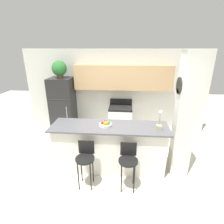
{
  "coord_description": "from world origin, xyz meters",
  "views": [
    {
      "loc": [
        0.32,
        -3.29,
        2.58
      ],
      "look_at": [
        0.0,
        0.7,
        1.09
      ],
      "focal_mm": 28.0,
      "sensor_mm": 36.0,
      "label": 1
    }
  ],
  "objects": [
    {
      "name": "counter_bar",
      "position": [
        0.0,
        0.0,
        0.52
      ],
      "size": [
        2.46,
        0.72,
        1.04
      ],
      "color": "silver",
      "rests_on": "ground_plane"
    },
    {
      "name": "bar_stool_left",
      "position": [
        -0.4,
        -0.55,
        0.61
      ],
      "size": [
        0.36,
        0.36,
        0.92
      ],
      "color": "black",
      "rests_on": "ground_plane"
    },
    {
      "name": "trash_bin",
      "position": [
        -1.02,
        1.42,
        0.19
      ],
      "size": [
        0.28,
        0.28,
        0.38
      ],
      "color": "#59595B",
      "rests_on": "ground_plane"
    },
    {
      "name": "bar_stool_right",
      "position": [
        0.4,
        -0.55,
        0.61
      ],
      "size": [
        0.36,
        0.36,
        0.92
      ],
      "color": "black",
      "rests_on": "ground_plane"
    },
    {
      "name": "pillar_right",
      "position": [
        1.5,
        0.0,
        1.28
      ],
      "size": [
        0.38,
        0.32,
        2.55
      ],
      "color": "silver",
      "rests_on": "ground_plane"
    },
    {
      "name": "wall_back",
      "position": [
        0.1,
        1.95,
        1.48
      ],
      "size": [
        5.6,
        0.38,
        2.55
      ],
      "color": "silver",
      "rests_on": "ground_plane"
    },
    {
      "name": "stove_range",
      "position": [
        0.18,
        1.67,
        0.46
      ],
      "size": [
        0.69,
        0.64,
        1.07
      ],
      "color": "white",
      "rests_on": "ground_plane"
    },
    {
      "name": "orchid_vase",
      "position": [
        1.0,
        -0.08,
        1.17
      ],
      "size": [
        0.1,
        0.1,
        0.4
      ],
      "color": "tan",
      "rests_on": "counter_bar"
    },
    {
      "name": "potted_plant_on_fridge",
      "position": [
        -1.58,
        1.65,
        2.01
      ],
      "size": [
        0.42,
        0.42,
        0.48
      ],
      "color": "brown",
      "rests_on": "refrigerator"
    },
    {
      "name": "ground_plane",
      "position": [
        0.0,
        0.0,
        0.0
      ],
      "size": [
        14.0,
        14.0,
        0.0
      ],
      "primitive_type": "plane",
      "color": "beige"
    },
    {
      "name": "fruit_bowl",
      "position": [
        -0.08,
        -0.01,
        1.09
      ],
      "size": [
        0.26,
        0.26,
        0.12
      ],
      "color": "silver",
      "rests_on": "counter_bar"
    },
    {
      "name": "refrigerator",
      "position": [
        -1.58,
        1.64,
        0.88
      ],
      "size": [
        0.67,
        0.67,
        1.75
      ],
      "color": "black",
      "rests_on": "ground_plane"
    }
  ]
}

